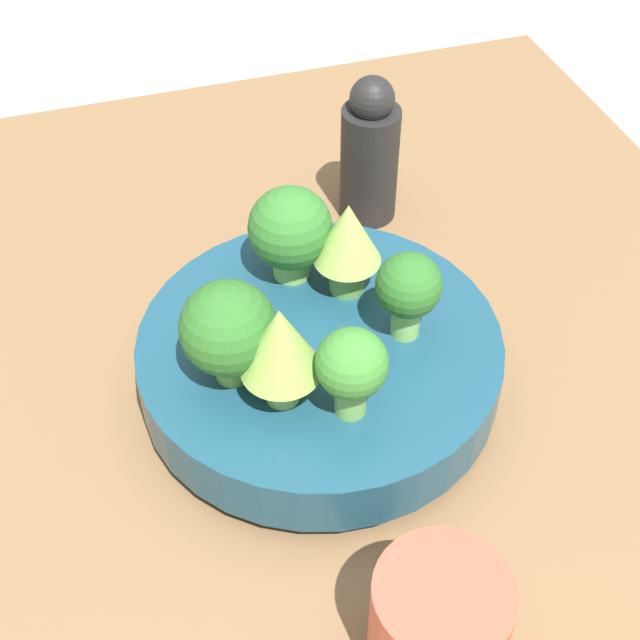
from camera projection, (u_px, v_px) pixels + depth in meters
The scene contains 11 objects.
ground_plane at pixel (332, 460), 0.73m from camera, with size 6.00×6.00×0.00m, color #ADA89E.
table at pixel (332, 441), 0.71m from camera, with size 1.04×0.86×0.05m.
bowl at pixel (320, 361), 0.69m from camera, with size 0.28×0.28×0.06m.
broccoli_floret_back at pixel (228, 330), 0.61m from camera, with size 0.07×0.07×0.08m.
broccoli_floret_left at pixel (346, 368), 0.59m from camera, with size 0.05×0.05×0.07m.
broccoli_floret_front at pixel (409, 289), 0.65m from camera, with size 0.05×0.05×0.07m.
romanesco_piece_near at pixel (348, 239), 0.68m from camera, with size 0.05×0.05×0.08m.
romanesco_piece_far at pixel (280, 345), 0.59m from camera, with size 0.06×0.06×0.09m.
broccoli_floret_right at pixel (285, 231), 0.69m from camera, with size 0.07×0.07×0.08m.
cup at pixel (441, 627), 0.53m from camera, with size 0.08×0.08×0.09m.
pepper_mill at pixel (370, 154), 0.83m from camera, with size 0.05×0.05×0.15m.
Camera 1 is at (-0.41, 0.14, 0.60)m, focal length 50.00 mm.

